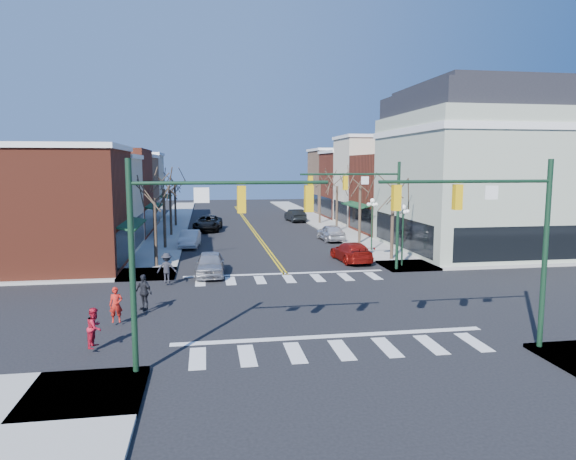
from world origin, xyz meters
name	(u,v)px	position (x,y,z in m)	size (l,w,h in m)	color
ground	(309,306)	(0.00, 0.00, 0.00)	(160.00, 160.00, 0.00)	black
sidewalk_left	(162,246)	(-8.75, 20.00, 0.07)	(3.50, 70.00, 0.15)	#9E9B93
sidewalk_right	(360,242)	(8.75, 20.00, 0.07)	(3.50, 70.00, 0.15)	#9E9B93
bldg_left_brick_a	(46,210)	(-15.50, 11.75, 4.00)	(10.00, 8.50, 8.00)	maroon
bldg_left_stucco_a	(75,205)	(-15.50, 19.50, 3.75)	(10.00, 7.00, 7.50)	beige
bldg_left_brick_b	(95,193)	(-15.50, 27.50, 4.25)	(10.00, 9.00, 8.50)	maroon
bldg_left_tan	(111,193)	(-15.50, 35.75, 3.90)	(10.00, 7.50, 7.80)	#8B674D
bldg_left_stucco_b	(122,188)	(-15.50, 43.50, 4.10)	(10.00, 8.00, 8.20)	beige
bldg_right_brick_a	(407,194)	(15.50, 25.75, 4.00)	(10.00, 8.50, 8.00)	maroon
bldg_right_stucco	(382,182)	(15.50, 33.50, 5.00)	(10.00, 7.00, 10.00)	beige
bldg_right_brick_b	(362,186)	(15.50, 41.00, 4.25)	(10.00, 8.00, 8.50)	maroon
bldg_right_tan	(346,182)	(15.50, 49.00, 4.50)	(10.00, 8.00, 9.00)	#8B674D
victorian_corner	(473,169)	(16.50, 14.50, 6.66)	(12.25, 14.25, 13.30)	#A2AD95
traffic_mast_near_left	(189,235)	(-5.55, -7.40, 4.71)	(6.60, 0.28, 7.20)	#14331E
traffic_mast_near_right	(500,228)	(5.55, -7.40, 4.71)	(6.60, 0.28, 7.20)	#14331E
traffic_mast_far_right	(371,200)	(5.55, 7.40, 4.71)	(6.60, 0.28, 7.20)	#14331E
lamppost_corner	(403,225)	(8.20, 8.50, 2.96)	(0.36, 0.36, 4.33)	#14331E
lamppost_midblock	(372,215)	(8.20, 15.00, 2.96)	(0.36, 0.36, 4.33)	#14331E
tree_left_a	(155,233)	(-8.40, 11.00, 2.38)	(0.24, 0.24, 4.76)	#382B21
tree_left_b	(164,219)	(-8.40, 19.00, 2.52)	(0.24, 0.24, 5.04)	#382B21
tree_left_c	(171,213)	(-8.40, 27.00, 2.27)	(0.24, 0.24, 4.55)	#382B21
tree_left_d	(175,205)	(-8.40, 35.00, 2.45)	(0.24, 0.24, 4.90)	#382B21
tree_right_a	(392,230)	(8.40, 11.00, 2.31)	(0.24, 0.24, 4.62)	#382B21
tree_right_b	(360,215)	(8.40, 19.00, 2.59)	(0.24, 0.24, 5.18)	#382B21
tree_right_c	(337,209)	(8.40, 27.00, 2.42)	(0.24, 0.24, 4.83)	#382B21
tree_right_d	(320,203)	(8.40, 35.00, 2.48)	(0.24, 0.24, 4.97)	#382B21
car_left_near	(210,264)	(-4.80, 8.00, 0.75)	(1.78, 4.41, 1.50)	#AAA9AE
car_left_mid	(190,239)	(-6.40, 19.72, 0.72)	(1.51, 4.34, 1.43)	silver
car_left_far	(208,223)	(-4.80, 30.70, 0.81)	(2.67, 5.80, 1.61)	black
car_right_near	(351,252)	(5.40, 11.18, 0.71)	(2.00, 4.92, 1.43)	maroon
car_right_mid	(331,232)	(6.40, 21.48, 0.77)	(1.82, 4.52, 1.54)	silver
car_right_far	(295,215)	(5.96, 38.03, 0.78)	(1.64, 4.70, 1.55)	black
pedestrian_red_a	(116,305)	(-8.95, -1.71, 0.93)	(0.57, 0.37, 1.56)	#B51A13
pedestrian_red_b	(95,327)	(-9.21, -4.80, 0.91)	(0.74, 0.58, 1.52)	#B51328
pedestrian_dark_a	(144,292)	(-7.98, 0.12, 1.01)	(1.00, 0.42, 1.71)	black
pedestrian_dark_b	(167,268)	(-7.30, 5.63, 1.04)	(1.14, 0.66, 1.77)	black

